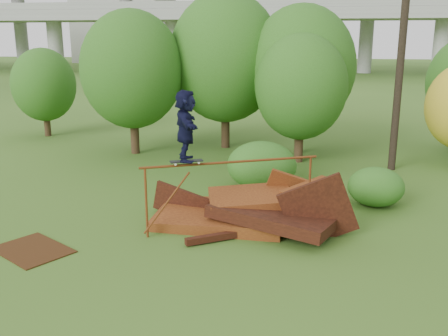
% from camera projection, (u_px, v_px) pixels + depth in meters
% --- Properties ---
extents(ground, '(240.00, 240.00, 0.00)m').
position_uv_depth(ground, '(244.00, 258.00, 11.45)').
color(ground, '#2D5116').
rests_on(ground, ground).
extents(scrap_pile, '(5.77, 3.10, 2.07)m').
position_uv_depth(scrap_pile, '(248.00, 212.00, 13.39)').
color(scrap_pile, '#481C0C').
rests_on(scrap_pile, ground).
extents(grind_rail, '(4.31, 2.07, 1.85)m').
position_uv_depth(grind_rail, '(231.00, 176.00, 12.89)').
color(grind_rail, '#622F0F').
rests_on(grind_rail, ground).
extents(skateboard, '(0.84, 0.55, 0.09)m').
position_uv_depth(skateboard, '(186.00, 161.00, 12.47)').
color(skateboard, black).
rests_on(skateboard, grind_rail).
extents(skater, '(0.95, 1.72, 1.77)m').
position_uv_depth(skater, '(186.00, 126.00, 12.24)').
color(skater, black).
rests_on(skater, skateboard).
extents(flat_plate, '(2.22, 2.04, 0.03)m').
position_uv_depth(flat_plate, '(33.00, 250.00, 11.88)').
color(flat_plate, '#371E0B').
rests_on(flat_plate, ground).
extents(tree_0, '(4.34, 4.34, 6.12)m').
position_uv_depth(tree_0, '(132.00, 70.00, 21.05)').
color(tree_0, black).
rests_on(tree_0, ground).
extents(tree_1, '(4.98, 4.98, 6.92)m').
position_uv_depth(tree_1, '(225.00, 58.00, 22.14)').
color(tree_1, black).
rests_on(tree_1, ground).
extents(tree_2, '(3.65, 3.65, 5.15)m').
position_uv_depth(tree_2, '(301.00, 87.00, 19.67)').
color(tree_2, black).
rests_on(tree_2, ground).
extents(tree_3, '(4.56, 4.56, 6.33)m').
position_uv_depth(tree_3, '(301.00, 68.00, 21.12)').
color(tree_3, black).
rests_on(tree_3, ground).
extents(tree_6, '(3.19, 3.19, 4.46)m').
position_uv_depth(tree_6, '(44.00, 85.00, 25.21)').
color(tree_6, black).
rests_on(tree_6, ground).
extents(shrub_left, '(2.32, 2.14, 1.61)m').
position_uv_depth(shrub_left, '(262.00, 165.00, 16.59)').
color(shrub_left, '#254A13').
rests_on(shrub_left, ground).
extents(shrub_right, '(1.67, 1.53, 1.18)m').
position_uv_depth(shrub_right, '(376.00, 187.00, 14.92)').
color(shrub_right, '#254A13').
rests_on(shrub_right, ground).
extents(utility_pole, '(1.40, 0.28, 9.96)m').
position_uv_depth(utility_pole, '(403.00, 34.00, 17.97)').
color(utility_pole, black).
rests_on(utility_pole, ground).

